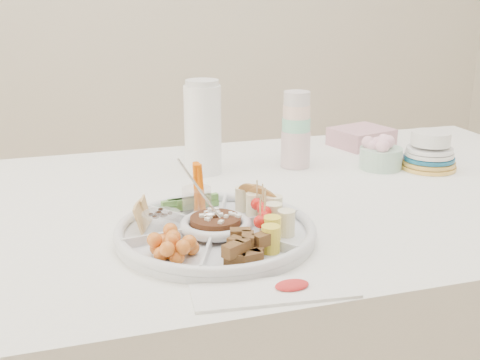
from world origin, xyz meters
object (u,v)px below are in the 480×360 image
object	(u,v)px
thermos	(203,126)
plate_stack	(429,152)
dining_table	(308,329)
party_tray	(216,228)

from	to	relation	value
thermos	plate_stack	world-z (taller)	thermos
dining_table	thermos	bearing A→B (deg)	134.46
dining_table	thermos	distance (m)	0.59
party_tray	thermos	world-z (taller)	thermos
thermos	plate_stack	bearing A→B (deg)	-14.06
party_tray	plate_stack	distance (m)	0.73
dining_table	plate_stack	distance (m)	0.57
dining_table	plate_stack	size ratio (longest dim) A/B	10.43
plate_stack	thermos	bearing A→B (deg)	165.94
dining_table	party_tray	world-z (taller)	party_tray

